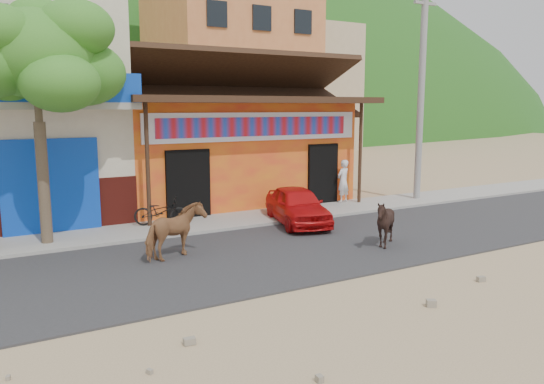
{
  "coord_description": "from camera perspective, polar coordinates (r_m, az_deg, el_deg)",
  "views": [
    {
      "loc": [
        -6.1,
        -8.21,
        3.48
      ],
      "look_at": [
        0.29,
        3.0,
        1.4
      ],
      "focal_mm": 35.0,
      "sensor_mm": 36.0,
      "label": 1
    }
  ],
  "objects": [
    {
      "name": "ground",
      "position": [
        10.8,
        6.64,
        -9.7
      ],
      "size": [
        120.0,
        120.0,
        0.0
      ],
      "primitive_type": "plane",
      "color": "#9E825B",
      "rests_on": "ground"
    },
    {
      "name": "road",
      "position": [
        12.8,
        -0.03,
        -6.53
      ],
      "size": [
        60.0,
        5.0,
        0.04
      ],
      "primitive_type": "cube",
      "color": "#28282B",
      "rests_on": "ground"
    },
    {
      "name": "sidewalk",
      "position": [
        15.84,
        -6.32,
        -3.37
      ],
      "size": [
        60.0,
        2.0,
        0.12
      ],
      "primitive_type": "cube",
      "color": "gray",
      "rests_on": "ground"
    },
    {
      "name": "dance_club",
      "position": [
        20.0,
        -5.7,
        4.29
      ],
      "size": [
        8.0,
        6.0,
        3.6
      ],
      "primitive_type": "cube",
      "color": "orange",
      "rests_on": "ground"
    },
    {
      "name": "apartment_front",
      "position": [
        35.66,
        -4.68,
        13.18
      ],
      "size": [
        9.0,
        9.0,
        12.0
      ],
      "primitive_type": "cube",
      "color": "#CC723F",
      "rests_on": "ground"
    },
    {
      "name": "apartment_rear",
      "position": [
        45.2,
        2.61,
        11.07
      ],
      "size": [
        8.0,
        8.0,
        10.0
      ],
      "primitive_type": "cube",
      "color": "tan",
      "rests_on": "ground"
    },
    {
      "name": "hillside",
      "position": [
        78.91,
        -25.94,
        14.46
      ],
      "size": [
        100.0,
        40.0,
        24.0
      ],
      "primitive_type": "ellipsoid",
      "color": "#194C14",
      "rests_on": "ground"
    },
    {
      "name": "tree",
      "position": [
        14.09,
        -23.76,
        6.93
      ],
      "size": [
        3.0,
        3.0,
        6.0
      ],
      "primitive_type": null,
      "color": "#2D721E",
      "rests_on": "sidewalk"
    },
    {
      "name": "utility_pole",
      "position": [
        20.17,
        15.76,
        10.64
      ],
      "size": [
        0.24,
        0.24,
        8.0
      ],
      "primitive_type": "cylinder",
      "color": "gray",
      "rests_on": "sidewalk"
    },
    {
      "name": "cow_tan",
      "position": [
        12.32,
        -10.37,
        -4.2
      ],
      "size": [
        1.63,
        1.22,
        1.25
      ],
      "primitive_type": "imported",
      "rotation": [
        0.0,
        0.0,
        1.99
      ],
      "color": "#99653D",
      "rests_on": "road"
    },
    {
      "name": "cow_dark",
      "position": [
        13.39,
        12.04,
        -3.29
      ],
      "size": [
        1.16,
        1.04,
        1.2
      ],
      "primitive_type": "imported",
      "rotation": [
        0.0,
        0.0,
        -1.64
      ],
      "color": "black",
      "rests_on": "road"
    },
    {
      "name": "red_car",
      "position": [
        15.69,
        2.73,
        -1.45
      ],
      "size": [
        2.09,
        3.49,
        1.11
      ],
      "primitive_type": "imported",
      "rotation": [
        0.0,
        0.0,
        -0.25
      ],
      "color": "red",
      "rests_on": "road"
    },
    {
      "name": "scooter",
      "position": [
        15.47,
        -11.84,
        -2.06
      ],
      "size": [
        1.62,
        1.14,
        0.81
      ],
      "primitive_type": "imported",
      "rotation": [
        0.0,
        0.0,
        1.13
      ],
      "color": "black",
      "rests_on": "sidewalk"
    },
    {
      "name": "pedestrian",
      "position": [
        18.94,
        7.65,
        1.18
      ],
      "size": [
        0.64,
        0.51,
        1.52
      ],
      "primitive_type": "imported",
      "rotation": [
        0.0,
        0.0,
        3.45
      ],
      "color": "white",
      "rests_on": "sidewalk"
    }
  ]
}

